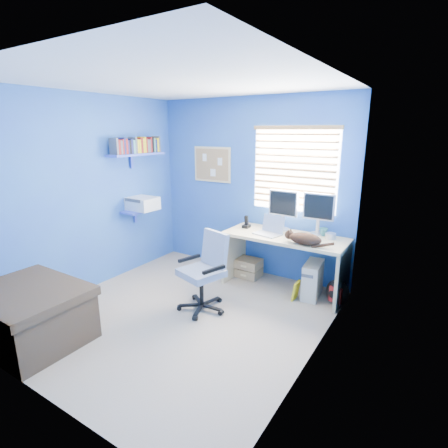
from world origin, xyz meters
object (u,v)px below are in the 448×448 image
Objects in this scene: desk at (284,262)px; tower_pc at (313,280)px; laptop at (268,226)px; office_chair at (205,281)px; cat at (305,239)px.

desk is 3.47× the size of tower_pc.
desk is 4.73× the size of laptop.
laptop is 1.10m from office_chair.
cat is 0.87× the size of tower_pc.
tower_pc is 1.38m from office_chair.
desk is 0.60m from cat.
laptop is at bearing -179.64° from tower_pc.
laptop is 0.36× the size of office_chair.
cat is at bearing -33.11° from desk.
tower_pc is at bearing -2.06° from desk.
laptop is (-0.21, -0.09, 0.48)m from desk.
office_chair is (-0.91, -0.77, -0.47)m from cat.
laptop reaches higher than tower_pc.
desk is 1.14m from office_chair.
cat is at bearing 40.03° from office_chair.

